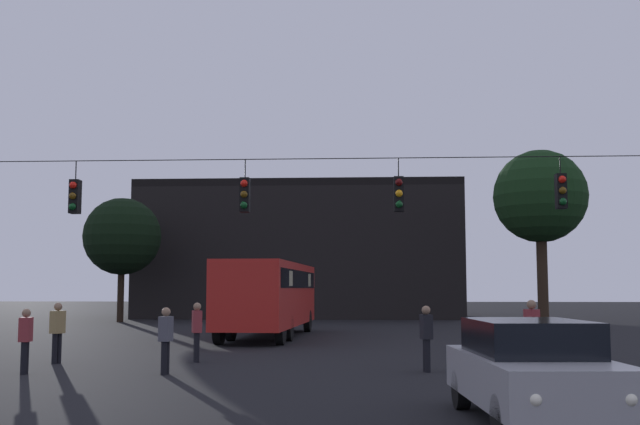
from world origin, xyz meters
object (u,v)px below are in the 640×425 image
at_px(pedestrian_crossing_left, 25,338).
at_px(tree_behind_building, 122,237).
at_px(pedestrian_far_side, 57,329).
at_px(pedestrian_crossing_right, 532,330).
at_px(car_near_right, 531,369).
at_px(pedestrian_trailing, 197,329).
at_px(city_bus, 270,291).
at_px(pedestrian_near_bus, 426,335).
at_px(tree_left_silhouette, 540,197).
at_px(pedestrian_crossing_center, 166,337).

relative_size(pedestrian_crossing_left, tree_behind_building, 0.20).
bearing_deg(pedestrian_far_side, pedestrian_crossing_right, -4.72).
bearing_deg(pedestrian_crossing_right, car_near_right, -102.58).
distance_m(pedestrian_crossing_left, pedestrian_far_side, 2.48).
distance_m(pedestrian_far_side, tree_behind_building, 25.79).
height_order(car_near_right, pedestrian_crossing_right, pedestrian_crossing_right).
bearing_deg(pedestrian_crossing_right, pedestrian_far_side, 175.28).
relative_size(pedestrian_crossing_left, pedestrian_trailing, 0.95).
bearing_deg(pedestrian_trailing, tree_behind_building, 112.27).
bearing_deg(pedestrian_trailing, pedestrian_crossing_right, -10.68).
bearing_deg(city_bus, tree_behind_building, 127.88).
bearing_deg(tree_behind_building, city_bus, -52.12).
distance_m(pedestrian_crossing_left, pedestrian_trailing, 4.58).
xyz_separation_m(pedestrian_crossing_left, pedestrian_far_side, (-0.24, 2.47, 0.06)).
height_order(pedestrian_near_bus, tree_behind_building, tree_behind_building).
height_order(pedestrian_crossing_left, tree_behind_building, tree_behind_building).
distance_m(city_bus, pedestrian_far_side, 11.95).
xyz_separation_m(pedestrian_crossing_left, pedestrian_trailing, (3.38, 3.09, 0.05)).
bearing_deg(pedestrian_crossing_right, tree_behind_building, 125.77).
xyz_separation_m(pedestrian_crossing_left, tree_left_silhouette, (17.33, 22.73, 5.94)).
bearing_deg(pedestrian_crossing_right, pedestrian_crossing_center, -171.20).
distance_m(city_bus, pedestrian_crossing_right, 14.50).
bearing_deg(tree_behind_building, pedestrian_crossing_right, -54.23).
xyz_separation_m(pedestrian_near_bus, tree_behind_building, (-15.89, 26.16, 4.20)).
relative_size(pedestrian_near_bus, pedestrian_far_side, 0.98).
relative_size(car_near_right, pedestrian_trailing, 2.76).
xyz_separation_m(city_bus, car_near_right, (6.29, -19.49, -1.07)).
distance_m(pedestrian_crossing_center, pedestrian_near_bus, 6.19).
bearing_deg(tree_behind_building, tree_left_silhouette, -10.50).
bearing_deg(pedestrian_crossing_left, pedestrian_near_bus, 5.95).
xyz_separation_m(pedestrian_crossing_center, pedestrian_trailing, (0.08, 2.99, 0.03)).
relative_size(city_bus, tree_behind_building, 1.50).
distance_m(pedestrian_crossing_right, pedestrian_trailing, 8.81).
bearing_deg(pedestrian_crossing_right, pedestrian_crossing_left, -173.11).
height_order(pedestrian_crossing_center, pedestrian_crossing_right, pedestrian_crossing_right).
height_order(pedestrian_crossing_left, pedestrian_crossing_right, pedestrian_crossing_right).
height_order(city_bus, pedestrian_trailing, city_bus).
height_order(city_bus, pedestrian_crossing_right, city_bus).
distance_m(car_near_right, tree_behind_building, 37.38).
bearing_deg(tree_left_silhouette, city_bus, -145.24).
xyz_separation_m(pedestrian_crossing_right, pedestrian_far_side, (-12.29, 1.01, -0.06)).
height_order(pedestrian_crossing_left, pedestrian_far_side, pedestrian_far_side).
bearing_deg(car_near_right, pedestrian_trailing, 127.83).
bearing_deg(pedestrian_crossing_left, tree_behind_building, 103.40).
relative_size(pedestrian_crossing_center, tree_behind_building, 0.21).
bearing_deg(tree_left_silhouette, pedestrian_crossing_center, -121.80).
height_order(city_bus, tree_left_silhouette, tree_left_silhouette).
distance_m(pedestrian_trailing, pedestrian_far_side, 3.68).
bearing_deg(pedestrian_crossing_left, pedestrian_trailing, 42.37).
height_order(car_near_right, pedestrian_near_bus, pedestrian_near_bus).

